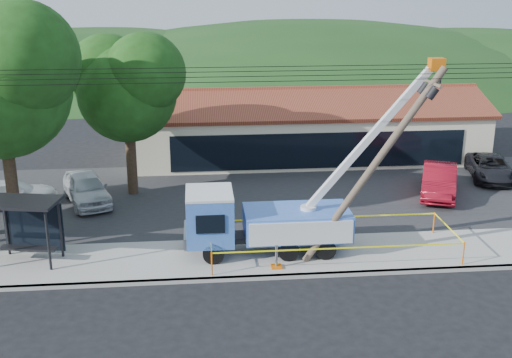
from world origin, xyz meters
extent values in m
plane|color=black|center=(0.00, 0.00, 0.00)|extent=(120.00, 120.00, 0.00)
cube|color=#ACA8A1|center=(0.00, 2.10, 0.07)|extent=(60.00, 0.25, 0.15)
cube|color=#ACA8A1|center=(0.00, 4.00, 0.07)|extent=(60.00, 4.00, 0.15)
cube|color=#28282B|center=(0.00, 12.00, 0.05)|extent=(60.00, 12.00, 0.10)
cube|color=beige|center=(4.00, 20.00, 1.70)|extent=(22.00, 8.00, 3.40)
cube|color=black|center=(4.00, 15.98, 1.43)|extent=(18.04, 0.08, 2.21)
cube|color=maroon|center=(4.00, 18.00, 3.90)|extent=(22.50, 4.53, 1.52)
cube|color=maroon|center=(4.00, 22.00, 3.90)|extent=(22.50, 4.53, 1.52)
cube|color=maroon|center=(4.00, 20.00, 4.55)|extent=(22.50, 0.30, 0.25)
cylinder|color=#332316|center=(-12.00, 8.00, 2.53)|extent=(0.56, 0.56, 5.06)
sphere|color=#17380F|center=(-12.00, 8.00, 6.90)|extent=(6.30, 6.30, 6.30)
sphere|color=#17380F|center=(-10.74, 7.16, 8.28)|extent=(5.04, 5.04, 5.04)
cylinder|color=#332316|center=(-7.00, 13.00, 2.09)|extent=(0.56, 0.56, 4.18)
sphere|color=#17380F|center=(-7.00, 13.00, 5.70)|extent=(5.25, 5.25, 5.25)
sphere|color=#17380F|center=(-8.05, 13.70, 6.65)|extent=(4.20, 4.20, 4.20)
sphere|color=#17380F|center=(-5.95, 12.30, 6.84)|extent=(4.20, 4.20, 4.20)
ellipsoid|color=#1B3E16|center=(-15.00, 55.00, 0.00)|extent=(78.40, 56.00, 28.00)
ellipsoid|color=#1B3E16|center=(10.00, 55.00, 0.00)|extent=(89.60, 64.00, 32.00)
ellipsoid|color=#1B3E16|center=(30.00, 55.00, 0.00)|extent=(72.80, 52.00, 26.00)
cylinder|color=black|center=(0.00, 3.10, 7.83)|extent=(60.00, 0.02, 0.02)
cylinder|color=black|center=(0.00, 3.60, 7.95)|extent=(60.00, 0.02, 0.02)
cylinder|color=black|center=(0.00, 4.10, 8.07)|extent=(60.00, 0.02, 0.02)
cylinder|color=black|center=(0.00, 4.50, 8.19)|extent=(60.00, 0.02, 0.02)
cylinder|color=black|center=(-2.85, 3.45, 0.59)|extent=(0.89, 0.30, 0.89)
cylinder|color=black|center=(-2.85, 5.53, 0.59)|extent=(0.89, 0.30, 0.89)
cylinder|color=black|center=(0.32, 3.45, 0.59)|extent=(0.89, 0.30, 0.89)
cylinder|color=black|center=(0.32, 5.53, 0.59)|extent=(0.89, 0.30, 0.89)
cylinder|color=black|center=(1.91, 3.45, 0.59)|extent=(0.89, 0.30, 0.89)
cylinder|color=black|center=(1.91, 5.53, 0.59)|extent=(0.89, 0.30, 0.89)
cube|color=black|center=(-0.27, 4.49, 0.84)|extent=(6.54, 0.99, 0.25)
cube|color=#3567BD|center=(-2.95, 4.49, 1.83)|extent=(1.98, 2.38, 2.08)
cube|color=silver|center=(-2.95, 4.49, 2.92)|extent=(1.98, 2.38, 0.12)
cube|color=black|center=(-3.89, 4.49, 1.98)|extent=(0.08, 1.78, 0.89)
cube|color=gray|center=(-3.99, 4.49, 1.04)|extent=(0.15, 2.28, 0.50)
cube|color=#3567BD|center=(0.82, 4.49, 1.44)|extent=(4.56, 2.38, 1.19)
cylinder|color=silver|center=(1.31, 4.49, 1.88)|extent=(0.69, 0.69, 0.59)
cube|color=silver|center=(3.85, 4.49, 5.18)|extent=(5.30, 0.28, 6.27)
cube|color=gray|center=(4.15, 4.49, 5.42)|extent=(3.19, 0.18, 3.77)
cube|color=#D9600B|center=(6.40, 4.29, 8.23)|extent=(0.59, 0.50, 0.50)
cube|color=#D9600B|center=(-0.27, 2.81, 0.19)|extent=(0.45, 0.45, 0.08)
cube|color=#D9600B|center=(2.30, 6.18, 0.19)|extent=(0.45, 0.45, 0.08)
cylinder|color=brown|center=(3.71, 3.38, 4.19)|extent=(5.62, 0.30, 8.24)
cube|color=brown|center=(5.98, 3.38, 7.59)|extent=(0.16, 1.71, 0.16)
cylinder|color=black|center=(5.79, 3.86, 7.31)|extent=(0.55, 0.34, 0.58)
cylinder|color=black|center=(5.79, 2.91, 7.31)|extent=(0.55, 0.34, 0.58)
cylinder|color=black|center=(-9.51, 3.48, 1.47)|extent=(0.13, 0.13, 2.61)
cylinder|color=black|center=(-11.61, 5.21, 1.47)|extent=(0.13, 0.13, 2.61)
cylinder|color=black|center=(-9.27, 4.76, 1.47)|extent=(0.13, 0.13, 2.61)
cube|color=black|center=(-10.56, 4.34, 2.82)|extent=(3.10, 2.23, 0.13)
cube|color=black|center=(-10.43, 5.04, 1.47)|extent=(2.57, 0.54, 2.17)
cube|color=black|center=(-10.56, 4.34, 0.76)|extent=(2.43, 0.87, 0.09)
cylinder|color=#D9600B|center=(-2.94, 2.35, 0.66)|extent=(0.06, 0.06, 1.01)
cylinder|color=#D9600B|center=(7.50, 2.35, 0.66)|extent=(0.06, 0.06, 1.01)
cylinder|color=#D9600B|center=(7.50, 5.79, 0.66)|extent=(0.06, 0.06, 1.01)
cylinder|color=#D9600B|center=(-2.94, 5.79, 0.66)|extent=(0.06, 0.06, 1.01)
cube|color=#DEDF0B|center=(2.28, 2.35, 1.11)|extent=(10.45, 0.01, 0.06)
cube|color=#DEDF0B|center=(7.50, 4.07, 1.11)|extent=(0.01, 3.44, 0.06)
cube|color=#DEDF0B|center=(2.28, 5.79, 1.11)|extent=(10.45, 0.01, 0.06)
cube|color=#DEDF0B|center=(-2.94, 4.07, 1.11)|extent=(0.01, 3.44, 0.06)
imported|color=silver|center=(-9.28, 11.60, 0.00)|extent=(3.48, 5.18, 1.64)
imported|color=maroon|center=(9.72, 11.08, 0.00)|extent=(3.48, 5.35, 1.66)
imported|color=white|center=(-13.09, 11.61, 0.00)|extent=(4.88, 3.02, 1.32)
imported|color=black|center=(13.83, 13.66, 0.00)|extent=(3.32, 5.31, 1.37)
camera|label=1|loc=(-3.38, -21.09, 11.82)|focal=45.00mm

